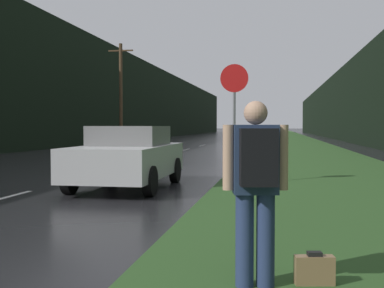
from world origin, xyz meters
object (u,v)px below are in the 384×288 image
(suitcase, at_px, (314,271))
(car_passing_near, at_px, (128,156))
(hitchhiker_with_backpack, at_px, (256,182))
(stop_sign, at_px, (234,110))

(suitcase, relative_size, car_passing_near, 0.09)
(hitchhiker_with_backpack, distance_m, car_passing_near, 7.68)
(car_passing_near, bearing_deg, stop_sign, -158.08)
(car_passing_near, bearing_deg, hitchhiker_with_backpack, 116.25)
(car_passing_near, bearing_deg, suitcase, 120.43)
(stop_sign, height_order, suitcase, stop_sign)
(hitchhiker_with_backpack, xyz_separation_m, car_passing_near, (-3.39, 6.88, -0.23))
(hitchhiker_with_backpack, bearing_deg, suitcase, 7.85)
(hitchhiker_with_backpack, bearing_deg, stop_sign, 86.01)
(suitcase, bearing_deg, car_passing_near, 110.10)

